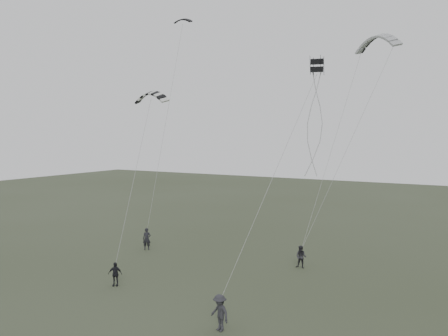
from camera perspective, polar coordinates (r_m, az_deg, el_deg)
The scene contains 9 objects.
ground at distance 28.47m, azimuth -6.40°, elevation -15.09°, with size 140.00×140.00×0.00m, color #353D27.
flyer_left at distance 37.08m, azimuth -10.05°, elevation -9.10°, with size 0.65×0.43×1.79m, color black.
flyer_right at distance 32.15m, azimuth 10.03°, elevation -11.36°, with size 0.78×0.61×1.60m, color #26252A.
flyer_center at distance 28.99m, azimuth -14.04°, elevation -13.28°, with size 0.88×0.37×1.50m, color black.
flyer_far at distance 22.15m, azimuth -0.57°, elevation -18.37°, with size 1.16×0.66×1.79m, color #27272C.
kite_dark_small at distance 42.12m, azimuth -5.41°, elevation 18.76°, with size 1.67×0.50×0.53m, color black, non-canonical shape.
kite_pale_large at distance 37.36m, azimuth 19.39°, elevation 15.94°, with size 3.93×0.89×1.62m, color #9FA1A4, non-canonical shape.
kite_striped at distance 34.33m, azimuth -9.51°, elevation 9.64°, with size 2.91×0.73×1.15m, color black, non-canonical shape.
kite_box at distance 26.42m, azimuth 12.06°, elevation 12.96°, with size 0.72×0.72×0.75m, color black, non-canonical shape.
Camera 1 is at (15.73, -21.79, 9.41)m, focal length 35.00 mm.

